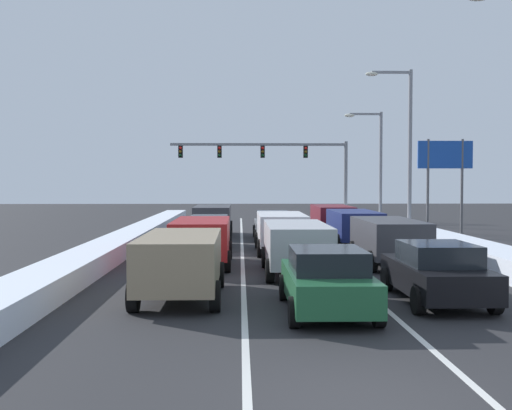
# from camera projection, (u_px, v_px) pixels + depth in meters

# --- Properties ---
(ground_plane) EXTENTS (120.00, 120.00, 0.00)m
(ground_plane) POSITION_uv_depth(u_px,v_px,m) (285.00, 258.00, 25.26)
(ground_plane) COLOR #28282B
(lane_stripe_between_right_lane_and_center_lane) EXTENTS (0.14, 45.55, 0.01)m
(lane_stripe_between_right_lane_and_center_lane) POSITION_uv_depth(u_px,v_px,m) (315.00, 247.00, 29.44)
(lane_stripe_between_right_lane_and_center_lane) COLOR silver
(lane_stripe_between_right_lane_and_center_lane) RESTS_ON ground
(lane_stripe_between_center_lane_and_left_lane) EXTENTS (0.14, 45.55, 0.01)m
(lane_stripe_between_center_lane_and_left_lane) POSITION_uv_depth(u_px,v_px,m) (242.00, 247.00, 29.36)
(lane_stripe_between_center_lane_and_left_lane) COLOR silver
(lane_stripe_between_center_lane_and_left_lane) RESTS_ON ground
(snow_bank_right_shoulder) EXTENTS (1.84, 45.55, 0.75)m
(snow_bank_right_shoulder) POSITION_uv_depth(u_px,v_px,m) (428.00, 239.00, 29.56)
(snow_bank_right_shoulder) COLOR silver
(snow_bank_right_shoulder) RESTS_ON ground
(snow_bank_left_shoulder) EXTENTS (1.55, 45.55, 0.68)m
(snow_bank_left_shoulder) POSITION_uv_depth(u_px,v_px,m) (127.00, 240.00, 29.21)
(snow_bank_left_shoulder) COLOR silver
(snow_bank_left_shoulder) RESTS_ON ground
(sedan_black_right_lane_nearest) EXTENTS (2.00, 4.50, 1.51)m
(sedan_black_right_lane_nearest) POSITION_uv_depth(u_px,v_px,m) (436.00, 272.00, 16.04)
(sedan_black_right_lane_nearest) COLOR black
(sedan_black_right_lane_nearest) RESTS_ON ground
(suv_charcoal_right_lane_second) EXTENTS (2.16, 4.90, 1.67)m
(suv_charcoal_right_lane_second) POSITION_uv_depth(u_px,v_px,m) (389.00, 238.00, 22.89)
(suv_charcoal_right_lane_second) COLOR #38383D
(suv_charcoal_right_lane_second) RESTS_ON ground
(suv_navy_right_lane_third) EXTENTS (2.16, 4.90, 1.67)m
(suv_navy_right_lane_third) POSITION_uv_depth(u_px,v_px,m) (354.00, 225.00, 29.51)
(suv_navy_right_lane_third) COLOR navy
(suv_navy_right_lane_third) RESTS_ON ground
(suv_maroon_right_lane_fourth) EXTENTS (2.16, 4.90, 1.67)m
(suv_maroon_right_lane_fourth) POSITION_uv_depth(u_px,v_px,m) (332.00, 217.00, 35.81)
(suv_maroon_right_lane_fourth) COLOR maroon
(suv_maroon_right_lane_fourth) RESTS_ON ground
(sedan_green_center_lane_nearest) EXTENTS (2.00, 4.50, 1.51)m
(sedan_green_center_lane_nearest) POSITION_uv_depth(u_px,v_px,m) (327.00, 280.00, 14.73)
(sedan_green_center_lane_nearest) COLOR #1E5633
(sedan_green_center_lane_nearest) RESTS_ON ground
(suv_silver_center_lane_second) EXTENTS (2.16, 4.90, 1.67)m
(suv_silver_center_lane_second) POSITION_uv_depth(u_px,v_px,m) (296.00, 244.00, 20.72)
(suv_silver_center_lane_second) COLOR #B7BABF
(suv_silver_center_lane_second) RESTS_ON ground
(suv_white_center_lane_third) EXTENTS (2.16, 4.90, 1.67)m
(suv_white_center_lane_third) POSITION_uv_depth(u_px,v_px,m) (281.00, 229.00, 27.05)
(suv_white_center_lane_third) COLOR silver
(suv_white_center_lane_third) RESTS_ON ground
(sedan_gray_center_lane_fourth) EXTENTS (2.00, 4.50, 1.51)m
(sedan_gray_center_lane_fourth) POSITION_uv_depth(u_px,v_px,m) (273.00, 225.00, 33.01)
(sedan_gray_center_lane_fourth) COLOR slate
(sedan_gray_center_lane_fourth) RESTS_ON ground
(suv_tan_left_lane_nearest) EXTENTS (2.16, 4.90, 1.67)m
(suv_tan_left_lane_nearest) POSITION_uv_depth(u_px,v_px,m) (181.00, 260.00, 16.47)
(suv_tan_left_lane_nearest) COLOR #937F60
(suv_tan_left_lane_nearest) RESTS_ON ground
(suv_red_left_lane_second) EXTENTS (2.16, 4.90, 1.67)m
(suv_red_left_lane_second) POSITION_uv_depth(u_px,v_px,m) (202.00, 238.00, 22.85)
(suv_red_left_lane_second) COLOR maroon
(suv_red_left_lane_second) RESTS_ON ground
(sedan_black_left_lane_third) EXTENTS (2.00, 4.50, 1.51)m
(sedan_black_left_lane_third) POSITION_uv_depth(u_px,v_px,m) (209.00, 232.00, 28.83)
(sedan_black_left_lane_third) COLOR black
(sedan_black_left_lane_third) RESTS_ON ground
(suv_charcoal_left_lane_fourth) EXTENTS (2.16, 4.90, 1.67)m
(suv_charcoal_left_lane_fourth) POSITION_uv_depth(u_px,v_px,m) (213.00, 218.00, 35.41)
(suv_charcoal_left_lane_fourth) COLOR #38383D
(suv_charcoal_left_lane_fourth) RESTS_ON ground
(traffic_light_gantry) EXTENTS (14.00, 0.47, 6.20)m
(traffic_light_gantry) POSITION_uv_depth(u_px,v_px,m) (279.00, 158.00, 49.92)
(traffic_light_gantry) COLOR slate
(traffic_light_gantry) RESTS_ON ground
(street_lamp_right_mid) EXTENTS (2.66, 0.36, 9.31)m
(street_lamp_right_mid) POSITION_uv_depth(u_px,v_px,m) (404.00, 138.00, 35.59)
(street_lamp_right_mid) COLOR gray
(street_lamp_right_mid) RESTS_ON ground
(street_lamp_right_far) EXTENTS (2.66, 0.36, 7.86)m
(street_lamp_right_far) POSITION_uv_depth(u_px,v_px,m) (375.00, 157.00, 43.89)
(street_lamp_right_far) COLOR gray
(street_lamp_right_far) RESTS_ON ground
(roadside_sign_right) EXTENTS (3.20, 0.16, 5.50)m
(roadside_sign_right) POSITION_uv_depth(u_px,v_px,m) (445.00, 165.00, 36.71)
(roadside_sign_right) COLOR #59595B
(roadside_sign_right) RESTS_ON ground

